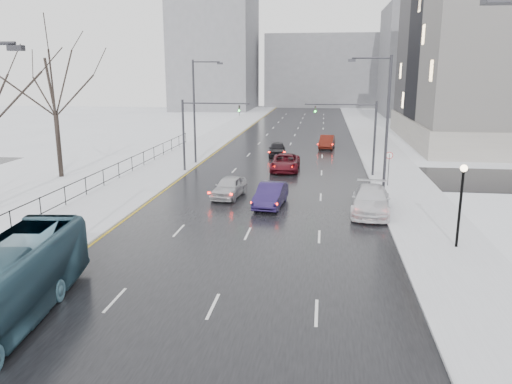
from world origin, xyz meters
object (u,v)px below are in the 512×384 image
at_px(lamppost_r_mid, 461,194).
at_px(tree_park_e, 62,178).
at_px(streetlight_r_mid, 384,121).
at_px(sedan_right_distant, 327,142).
at_px(streetlight_l_far, 196,107).
at_px(sedan_center_near, 229,187).
at_px(sedan_right_cross, 285,163).
at_px(sedan_right_far, 371,200).
at_px(bus, 1,289).
at_px(sedan_center_far, 277,149).
at_px(no_uturn_sign, 389,159).
at_px(sedan_right_near, 271,195).
at_px(mast_signal_right, 362,129).
at_px(mast_signal_left, 195,127).

bearing_deg(lamppost_r_mid, tree_park_e, 154.38).
distance_m(streetlight_r_mid, sedan_right_distant, 24.88).
relative_size(streetlight_r_mid, streetlight_l_far, 1.00).
xyz_separation_m(sedan_center_near, sedan_right_cross, (3.25, 10.42, 0.00)).
relative_size(sedan_right_cross, sedan_right_far, 0.93).
bearing_deg(streetlight_l_far, tree_park_e, -141.43).
height_order(bus, sedan_center_far, bus).
relative_size(sedan_center_near, sedan_center_far, 1.01).
distance_m(no_uturn_sign, sedan_right_near, 11.08).
relative_size(mast_signal_right, no_uturn_sign, 2.41).
relative_size(mast_signal_right, bus, 0.61).
bearing_deg(sedan_center_near, lamppost_r_mid, -26.98).
distance_m(sedan_center_near, sedan_right_far, 10.21).
bearing_deg(bus, sedan_right_cross, 69.04).
height_order(sedan_right_near, sedan_right_far, sedan_right_far).
bearing_deg(sedan_right_far, sedan_center_near, 168.84).
bearing_deg(streetlight_l_far, bus, -87.95).
xyz_separation_m(no_uturn_sign, sedan_center_far, (-10.05, 13.72, -1.52)).
height_order(mast_signal_right, bus, mast_signal_right).
xyz_separation_m(no_uturn_sign, sedan_right_cross, (-8.53, 5.58, -1.51)).
bearing_deg(sedan_right_distant, sedan_right_near, -92.70).
distance_m(streetlight_l_far, bus, 32.85).
distance_m(streetlight_r_mid, sedan_right_near, 9.37).
bearing_deg(streetlight_r_mid, sedan_center_near, -175.56).
relative_size(tree_park_e, sedan_center_far, 3.10).
bearing_deg(lamppost_r_mid, sedan_right_cross, 117.82).
relative_size(bus, sedan_right_distant, 2.29).
height_order(tree_park_e, sedan_right_cross, tree_park_e).
bearing_deg(streetlight_l_far, mast_signal_right, -14.48).
bearing_deg(no_uturn_sign, streetlight_r_mid, -104.48).
bearing_deg(sedan_right_near, sedan_right_distant, 87.34).
distance_m(streetlight_r_mid, mast_signal_left, 17.50).
xyz_separation_m(mast_signal_left, bus, (0.33, -28.57, -2.59)).
bearing_deg(sedan_right_distant, mast_signal_right, -74.67).
xyz_separation_m(sedan_right_near, sedan_right_far, (6.54, -0.85, 0.07)).
relative_size(sedan_right_cross, sedan_right_distant, 1.17).
height_order(bus, sedan_right_far, bus).
bearing_deg(mast_signal_left, streetlight_l_far, 101.87).
distance_m(tree_park_e, sedan_right_cross, 19.69).
bearing_deg(sedan_center_near, sedan_center_far, 91.71).
distance_m(streetlight_l_far, sedan_right_distant, 18.19).
bearing_deg(tree_park_e, sedan_right_far, -16.97).
height_order(sedan_right_far, sedan_center_far, sedan_right_far).
bearing_deg(mast_signal_right, bus, -116.63).
xyz_separation_m(sedan_right_cross, sedan_right_far, (6.53, -13.34, 0.09)).
bearing_deg(sedan_right_cross, sedan_center_near, -107.15).
height_order(sedan_right_near, sedan_right_distant, sedan_right_near).
height_order(tree_park_e, streetlight_r_mid, streetlight_r_mid).
bearing_deg(sedan_right_cross, mast_signal_left, -168.62).
height_order(sedan_right_near, sedan_right_cross, sedan_right_near).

